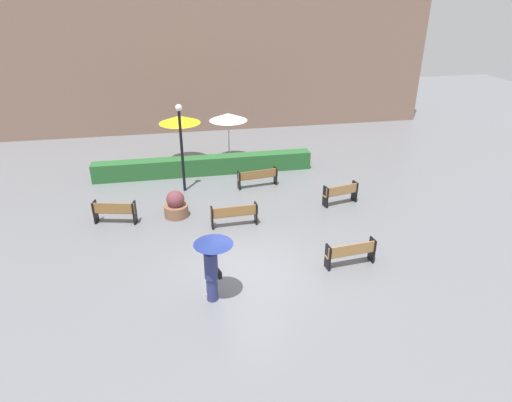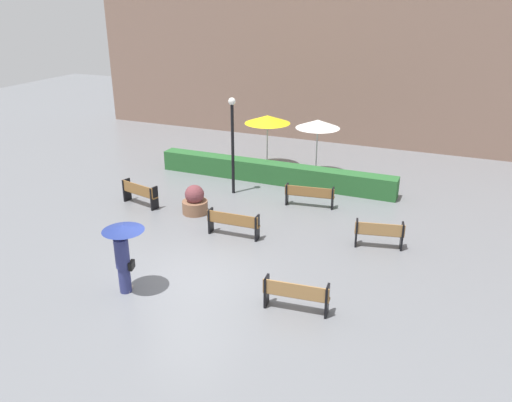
{
  "view_description": "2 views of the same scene",
  "coord_description": "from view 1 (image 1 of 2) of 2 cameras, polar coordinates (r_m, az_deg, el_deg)",
  "views": [
    {
      "loc": [
        -1.87,
        -11.41,
        8.07
      ],
      "look_at": [
        0.78,
        2.57,
        1.19
      ],
      "focal_mm": 31.11,
      "sensor_mm": 36.0,
      "label": 1
    },
    {
      "loc": [
        6.66,
        -10.76,
        7.47
      ],
      "look_at": [
        0.73,
        3.31,
        1.26
      ],
      "focal_mm": 36.11,
      "sensor_mm": 36.0,
      "label": 2
    }
  ],
  "objects": [
    {
      "name": "ground_plane",
      "position": [
        14.1,
        -1.17,
        -9.11
      ],
      "size": [
        60.0,
        60.0,
        0.0
      ],
      "primitive_type": "plane",
      "color": "slate"
    },
    {
      "name": "bench_far_left",
      "position": [
        17.42,
        -17.75,
        -1.22
      ],
      "size": [
        1.64,
        0.7,
        0.88
      ],
      "color": "olive",
      "rests_on": "ground"
    },
    {
      "name": "bench_far_right",
      "position": [
        18.4,
        10.85,
        1.06
      ],
      "size": [
        1.54,
        0.66,
        0.87
      ],
      "color": "#9E7242",
      "rests_on": "ground"
    },
    {
      "name": "bench_near_right",
      "position": [
        14.46,
        12.11,
        -6.45
      ],
      "size": [
        1.7,
        0.51,
        0.83
      ],
      "color": "#9E7242",
      "rests_on": "ground"
    },
    {
      "name": "bench_back_row",
      "position": [
        19.69,
        0.21,
        3.16
      ],
      "size": [
        1.86,
        0.56,
        0.81
      ],
      "color": "olive",
      "rests_on": "ground"
    },
    {
      "name": "bench_mid_center",
      "position": [
        16.41,
        -2.82,
        -1.67
      ],
      "size": [
        1.78,
        0.4,
        0.84
      ],
      "color": "olive",
      "rests_on": "ground"
    },
    {
      "name": "pedestrian_with_umbrella",
      "position": [
        12.31,
        -5.63,
        -7.46
      ],
      "size": [
        1.09,
        1.09,
        1.98
      ],
      "color": "navy",
      "rests_on": "ground"
    },
    {
      "name": "planter_pot",
      "position": [
        17.41,
        -10.27,
        -0.57
      ],
      "size": [
        0.93,
        0.93,
        1.07
      ],
      "color": "brown",
      "rests_on": "ground"
    },
    {
      "name": "lamp_post",
      "position": [
        18.92,
        -9.62,
        7.84
      ],
      "size": [
        0.28,
        0.28,
        3.82
      ],
      "color": "black",
      "rests_on": "ground"
    },
    {
      "name": "patio_umbrella_yellow",
      "position": [
        22.34,
        -9.8,
        10.29
      ],
      "size": [
        2.04,
        2.04,
        2.41
      ],
      "color": "silver",
      "rests_on": "ground"
    },
    {
      "name": "patio_umbrella_white",
      "position": [
        22.28,
        -3.58,
        10.73
      ],
      "size": [
        1.88,
        1.88,
        2.48
      ],
      "color": "silver",
      "rests_on": "ground"
    },
    {
      "name": "hedge_strip",
      "position": [
        21.27,
        -6.65,
        4.56
      ],
      "size": [
        10.27,
        0.7,
        0.85
      ],
      "primitive_type": "cube",
      "color": "#28602D",
      "rests_on": "ground"
    },
    {
      "name": "building_facade",
      "position": [
        27.69,
        -7.13,
        18.44
      ],
      "size": [
        28.0,
        1.2,
        9.22
      ],
      "primitive_type": "cube",
      "color": "#846656",
      "rests_on": "ground"
    }
  ]
}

